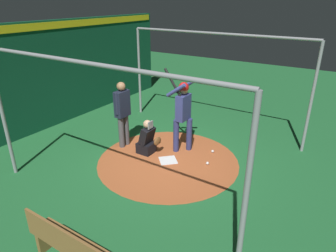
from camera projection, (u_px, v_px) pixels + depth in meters
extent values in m
plane|color=#216633|center=(168.00, 161.00, 7.52)|extent=(26.39, 26.39, 0.00)
cylinder|color=#AD562D|center=(168.00, 161.00, 7.51)|extent=(3.51, 3.51, 0.01)
cube|color=white|center=(168.00, 160.00, 7.51)|extent=(0.59, 0.59, 0.01)
cylinder|color=navy|center=(189.00, 134.00, 7.91)|extent=(0.15, 0.15, 0.88)
cylinder|color=navy|center=(176.00, 136.00, 7.82)|extent=(0.15, 0.15, 0.88)
cube|color=navy|center=(183.00, 107.00, 7.56)|extent=(0.22, 0.44, 0.66)
cylinder|color=navy|center=(184.00, 87.00, 7.57)|extent=(0.53, 0.09, 0.41)
cylinder|color=navy|center=(176.00, 90.00, 7.27)|extent=(0.53, 0.09, 0.41)
sphere|color=#9E704C|center=(184.00, 90.00, 7.38)|extent=(0.23, 0.23, 0.23)
sphere|color=#A51414|center=(184.00, 87.00, 7.35)|extent=(0.26, 0.26, 0.26)
cylinder|color=black|center=(173.00, 84.00, 7.33)|extent=(0.54, 0.06, 0.73)
cube|color=black|center=(146.00, 147.00, 7.87)|extent=(0.40, 0.40, 0.29)
cube|color=black|center=(147.00, 135.00, 7.71)|extent=(0.30, 0.40, 0.47)
sphere|color=tan|center=(147.00, 124.00, 7.57)|extent=(0.21, 0.21, 0.21)
cube|color=gray|center=(150.00, 125.00, 7.53)|extent=(0.03, 0.19, 0.19)
ellipsoid|color=brown|center=(157.00, 141.00, 7.66)|extent=(0.12, 0.28, 0.22)
cylinder|color=#4C4C51|center=(126.00, 130.00, 8.21)|extent=(0.15, 0.15, 0.87)
cylinder|color=#4C4C51|center=(121.00, 132.00, 8.05)|extent=(0.15, 0.15, 0.87)
cube|color=#1E2338|center=(122.00, 104.00, 7.82)|extent=(0.22, 0.42, 0.69)
cylinder|color=#1E2338|center=(127.00, 100.00, 7.96)|extent=(0.09, 0.09, 0.58)
cylinder|color=#1E2338|center=(117.00, 104.00, 7.65)|extent=(0.09, 0.09, 0.58)
sphere|color=#9E704C|center=(121.00, 86.00, 7.64)|extent=(0.23, 0.23, 0.23)
cube|color=#0F472D|center=(47.00, 76.00, 9.07)|extent=(0.20, 10.39, 3.17)
cube|color=yellow|center=(42.00, 26.00, 8.45)|extent=(0.03, 10.18, 0.20)
cylinder|color=gray|center=(3.00, 115.00, 6.46)|extent=(0.08, 0.08, 2.86)
cylinder|color=gray|center=(245.00, 200.00, 3.75)|extent=(0.08, 0.08, 2.86)
cylinder|color=gray|center=(139.00, 72.00, 10.14)|extent=(0.08, 0.08, 2.86)
cylinder|color=gray|center=(312.00, 100.00, 7.44)|extent=(0.08, 0.08, 2.86)
cylinder|color=gray|center=(82.00, 62.00, 4.54)|extent=(5.42, 0.07, 0.07)
cylinder|color=gray|center=(215.00, 33.00, 8.23)|extent=(5.42, 0.07, 0.07)
cube|color=olive|center=(75.00, 246.00, 4.38)|extent=(1.67, 0.36, 0.05)
cube|color=olive|center=(64.00, 241.00, 4.17)|extent=(1.67, 0.04, 0.40)
cube|color=olive|center=(47.00, 238.00, 4.83)|extent=(0.08, 0.32, 0.40)
sphere|color=white|center=(207.00, 163.00, 7.32)|extent=(0.07, 0.07, 0.07)
sphere|color=white|center=(213.00, 151.00, 7.89)|extent=(0.07, 0.07, 0.07)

